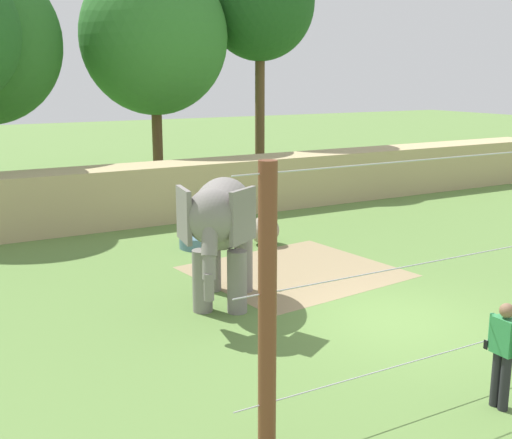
# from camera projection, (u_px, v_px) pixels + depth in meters

# --- Properties ---
(ground_plane) EXTENTS (120.00, 120.00, 0.00)m
(ground_plane) POSITION_uv_depth(u_px,v_px,m) (390.00, 319.00, 13.29)
(ground_plane) COLOR #5B7F3D
(dirt_patch) EXTENTS (5.21, 4.88, 0.01)m
(dirt_patch) POSITION_uv_depth(u_px,v_px,m) (295.00, 271.00, 16.52)
(dirt_patch) COLOR #937F5B
(dirt_patch) RESTS_ON ground
(embankment_wall) EXTENTS (36.00, 1.80, 1.94)m
(embankment_wall) POSITION_uv_depth(u_px,v_px,m) (178.00, 190.00, 22.60)
(embankment_wall) COLOR tan
(embankment_wall) RESTS_ON ground
(elephant) EXTENTS (2.84, 3.41, 2.83)m
(elephant) POSITION_uv_depth(u_px,v_px,m) (221.00, 222.00, 13.71)
(elephant) COLOR gray
(elephant) RESTS_ON ground
(enrichment_ball) EXTENTS (0.86, 0.86, 0.86)m
(enrichment_ball) POSITION_uv_depth(u_px,v_px,m) (265.00, 230.00, 19.08)
(enrichment_ball) COLOR gray
(enrichment_ball) RESTS_ON ground
(zookeeper) EXTENTS (0.22, 0.58, 1.67)m
(zookeeper) POSITION_uv_depth(u_px,v_px,m) (503.00, 351.00, 9.57)
(zookeeper) COLOR #232328
(zookeeper) RESTS_ON ground
(water_tub) EXTENTS (1.10, 1.10, 0.35)m
(water_tub) POSITION_uv_depth(u_px,v_px,m) (198.00, 241.00, 18.78)
(water_tub) COLOR slate
(water_tub) RESTS_ON ground
(tree_far_left) EXTENTS (6.12, 6.12, 9.69)m
(tree_far_left) POSITION_uv_depth(u_px,v_px,m) (154.00, 37.00, 26.71)
(tree_far_left) COLOR brown
(tree_far_left) RESTS_ON ground
(tree_far_right) EXTENTS (4.84, 4.84, 10.61)m
(tree_far_right) POSITION_uv_depth(u_px,v_px,m) (260.00, 3.00, 28.44)
(tree_far_right) COLOR brown
(tree_far_right) RESTS_ON ground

